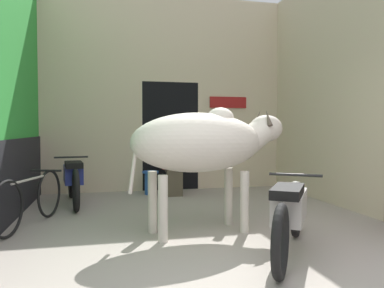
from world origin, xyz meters
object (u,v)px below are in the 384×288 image
(shopkeeper_seated, at_px, (173,162))
(plastic_stool, at_px, (150,182))
(bicycle, at_px, (31,200))
(motorcycle_near, at_px, (290,212))
(cow, at_px, (205,143))
(motorcycle_far, at_px, (73,178))

(shopkeeper_seated, relative_size, plastic_stool, 2.70)
(plastic_stool, bearing_deg, bicycle, -131.10)
(motorcycle_near, bearing_deg, bicycle, 147.54)
(cow, distance_m, motorcycle_far, 2.79)
(motorcycle_near, bearing_deg, plastic_stool, 104.16)
(motorcycle_far, height_order, shopkeeper_seated, shopkeeper_seated)
(cow, xyz_separation_m, shopkeeper_seated, (0.07, 2.58, -0.45))
(motorcycle_near, height_order, plastic_stool, motorcycle_near)
(cow, height_order, motorcycle_near, cow)
(motorcycle_near, relative_size, shopkeeper_seated, 1.39)
(motorcycle_far, distance_m, plastic_stool, 1.53)
(motorcycle_near, relative_size, plastic_stool, 3.75)
(bicycle, xyz_separation_m, shopkeeper_seated, (2.19, 1.85, 0.29))
(cow, xyz_separation_m, bicycle, (-2.11, 0.74, -0.74))
(bicycle, distance_m, plastic_stool, 2.70)
(bicycle, bearing_deg, plastic_stool, 48.90)
(cow, relative_size, motorcycle_near, 1.24)
(bicycle, bearing_deg, motorcycle_near, -32.46)
(cow, relative_size, bicycle, 1.26)
(motorcycle_far, distance_m, bicycle, 1.43)
(motorcycle_near, distance_m, shopkeeper_seated, 3.62)
(bicycle, relative_size, plastic_stool, 3.69)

